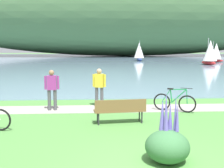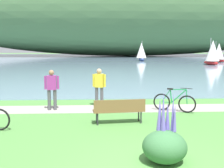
# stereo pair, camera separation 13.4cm
# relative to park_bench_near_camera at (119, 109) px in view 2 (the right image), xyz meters

# --- Properties ---
(bay_water) EXTENTS (180.00, 80.00, 0.04)m
(bay_water) POSITION_rel_park_bench_near_camera_xyz_m (0.46, 44.44, -0.50)
(bay_water) COLOR #7A99B2
(bay_water) RESTS_ON ground
(distant_hillside) EXTENTS (108.28, 28.00, 22.73)m
(distant_hillside) POSITION_rel_park_bench_near_camera_xyz_m (6.47, 64.17, 10.88)
(distant_hillside) COLOR #42663D
(distant_hillside) RESTS_ON bay_water
(shoreline_path) EXTENTS (60.00, 1.50, 0.01)m
(shoreline_path) POSITION_rel_park_bench_near_camera_xyz_m (0.46, 2.32, -0.52)
(shoreline_path) COLOR #A39E93
(shoreline_path) RESTS_ON ground
(park_bench_near_camera) EXTENTS (1.84, 0.67, 0.88)m
(park_bench_near_camera) POSITION_rel_park_bench_near_camera_xyz_m (0.00, 0.00, 0.00)
(park_bench_near_camera) COLOR brown
(park_bench_near_camera) RESTS_ON ground
(bicycle_beside_path) EXTENTS (1.60, 0.87, 1.01)m
(bicycle_beside_path) POSITION_rel_park_bench_near_camera_xyz_m (2.41, 1.70, -0.12)
(bicycle_beside_path) COLOR black
(bicycle_beside_path) RESTS_ON ground
(person_at_shoreline) EXTENTS (0.59, 0.32, 1.71)m
(person_at_shoreline) POSITION_rel_park_bench_near_camera_xyz_m (-0.69, 2.78, 0.46)
(person_at_shoreline) COLOR #4C4C51
(person_at_shoreline) RESTS_ON ground
(person_on_the_grass) EXTENTS (0.61, 0.24, 1.71)m
(person_on_the_grass) POSITION_rel_park_bench_near_camera_xyz_m (-2.67, 2.18, 0.46)
(person_on_the_grass) COLOR #4C4C51
(person_on_the_grass) RESTS_ON ground
(echium_bush_closest_to_camera) EXTENTS (1.04, 1.04, 1.65)m
(echium_bush_closest_to_camera) POSITION_rel_park_bench_near_camera_xyz_m (0.82, -3.33, -0.09)
(echium_bush_closest_to_camera) COLOR #386B3D
(echium_bush_closest_to_camera) RESTS_ON ground
(sailboat_nearest_to_shore) EXTENTS (1.82, 3.01, 3.51)m
(sailboat_nearest_to_shore) POSITION_rel_park_bench_near_camera_xyz_m (6.79, 39.88, 1.17)
(sailboat_nearest_to_shore) COLOR navy
(sailboat_nearest_to_shore) RESTS_ON bay_water
(sailboat_mid_bay) EXTENTS (2.24, 3.30, 3.75)m
(sailboat_mid_bay) POSITION_rel_park_bench_near_camera_xyz_m (15.05, 28.90, 1.28)
(sailboat_mid_bay) COLOR #B22323
(sailboat_mid_bay) RESTS_ON bay_water
(sailboat_far_off) EXTENTS (2.96, 2.20, 3.36)m
(sailboat_far_off) POSITION_rel_park_bench_near_camera_xyz_m (18.62, 35.20, 1.10)
(sailboat_far_off) COLOR #B22323
(sailboat_far_off) RESTS_ON bay_water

